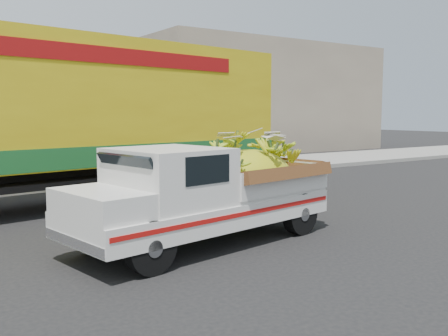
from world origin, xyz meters
TOP-DOWN VIEW (x-y plane):
  - ground at (0.00, 0.00)m, footprint 100.00×100.00m
  - curb at (0.00, 7.36)m, footprint 60.00×0.25m
  - sidewalk at (0.00, 9.46)m, footprint 60.00×4.00m
  - building_right at (14.00, 16.36)m, footprint 14.00×6.00m
  - pickup_truck at (0.60, 0.38)m, footprint 4.78×2.42m
  - semi_trailer at (-0.82, 4.91)m, footprint 12.07×4.36m

SIDE VIEW (x-z plane):
  - ground at x=0.00m, z-range 0.00..0.00m
  - sidewalk at x=0.00m, z-range 0.00..0.14m
  - curb at x=0.00m, z-range 0.00..0.15m
  - pickup_truck at x=0.60m, z-range 0.06..1.66m
  - semi_trailer at x=-0.82m, z-range 0.22..4.02m
  - building_right at x=14.00m, z-range 0.00..6.00m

